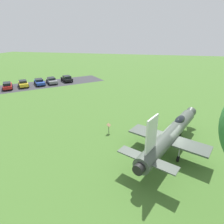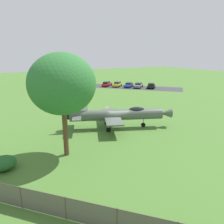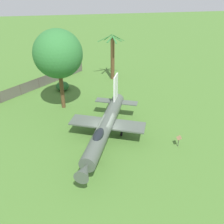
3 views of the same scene
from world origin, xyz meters
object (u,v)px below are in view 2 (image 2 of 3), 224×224
object	(u,v)px
parked_car_black	(151,86)
parked_car_red	(107,84)
parked_car_yellow	(117,84)
display_jet	(119,114)
shrub_near_fence	(3,163)
info_plaque	(107,108)
shade_tree	(62,84)
parked_car_gray	(138,85)
parked_car_blue	(129,85)

from	to	relation	value
parked_car_black	parked_car_red	world-z (taller)	parked_car_black
parked_car_black	parked_car_yellow	distance (m)	10.27
display_jet	shrub_near_fence	world-z (taller)	display_jet
parked_car_black	parked_car_red	size ratio (longest dim) A/B	0.89
shrub_near_fence	info_plaque	world-z (taller)	shrub_near_fence
shade_tree	parked_car_yellow	distance (m)	45.65
parked_car_gray	parked_car_yellow	xyz separation A→B (m)	(-4.74, -4.44, 0.02)
shade_tree	parked_car_red	size ratio (longest dim) A/B	2.12
parked_car_gray	parked_car_yellow	world-z (taller)	parked_car_yellow
parked_car_red	parked_car_blue	bearing A→B (deg)	-85.58
shrub_near_fence	shade_tree	bearing A→B (deg)	90.56
shade_tree	parked_car_yellow	bearing A→B (deg)	142.32
display_jet	parked_car_blue	size ratio (longest dim) A/B	2.95
parked_car_black	parked_car_red	distance (m)	13.53
shrub_near_fence	parked_car_yellow	bearing A→B (deg)	137.06
info_plaque	parked_car_gray	world-z (taller)	parked_car_gray
parked_car_black	shrub_near_fence	bearing A→B (deg)	170.20
parked_car_gray	parked_car_blue	size ratio (longest dim) A/B	1.04
info_plaque	parked_car_gray	distance (m)	29.07
shrub_near_fence	parked_car_blue	bearing A→B (deg)	132.86
display_jet	shade_tree	world-z (taller)	shade_tree
info_plaque	parked_car_red	xyz separation A→B (m)	(-26.78, 14.50, -0.10)
shrub_near_fence	display_jet	bearing A→B (deg)	106.15
display_jet	shade_tree	bearing A→B (deg)	-131.05
parked_car_black	parked_car_gray	size ratio (longest dim) A/B	0.88
shrub_near_fence	parked_car_gray	bearing A→B (deg)	129.45
shrub_near_fence	info_plaque	distance (m)	20.00
shrub_near_fence	parked_car_black	distance (m)	49.14
info_plaque	parked_car_blue	bearing A→B (deg)	138.60
display_jet	parked_car_gray	world-z (taller)	display_jet
shade_tree	shrub_near_fence	distance (m)	8.63
shade_tree	parked_car_blue	bearing A→B (deg)	137.78
info_plaque	parked_car_red	distance (m)	30.46
shade_tree	parked_car_blue	size ratio (longest dim) A/B	2.17
shade_tree	parked_car_black	size ratio (longest dim) A/B	2.38
info_plaque	parked_car_black	bearing A→B (deg)	125.45
shade_tree	shrub_near_fence	size ratio (longest dim) A/B	4.56
parked_car_blue	shrub_near_fence	bearing A→B (deg)	0.77
info_plaque	parked_car_black	size ratio (longest dim) A/B	0.27
parked_car_gray	parked_car_blue	bearing A→B (deg)	-87.57
parked_car_yellow	parked_car_red	xyz separation A→B (m)	(-2.26, -2.36, 0.01)
shrub_near_fence	parked_car_gray	world-z (taller)	parked_car_gray
display_jet	parked_car_gray	size ratio (longest dim) A/B	2.85
parked_car_blue	info_plaque	bearing A→B (deg)	6.51
info_plaque	display_jet	bearing A→B (deg)	-16.10
shrub_near_fence	parked_car_red	world-z (taller)	parked_car_red
shade_tree	info_plaque	size ratio (longest dim) A/B	8.75
info_plaque	parked_car_gray	xyz separation A→B (m)	(-19.78, 21.30, -0.13)
display_jet	parked_car_yellow	size ratio (longest dim) A/B	3.20
shade_tree	parked_car_gray	distance (m)	45.09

